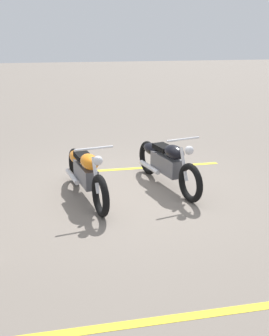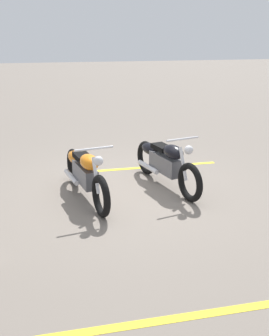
{
  "view_description": "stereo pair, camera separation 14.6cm",
  "coord_description": "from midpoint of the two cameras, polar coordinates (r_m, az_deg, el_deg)",
  "views": [
    {
      "loc": [
        6.89,
        -1.13,
        2.79
      ],
      "look_at": [
        0.65,
        0.0,
        0.65
      ],
      "focal_mm": 44.53,
      "sensor_mm": 36.0,
      "label": 1
    },
    {
      "loc": [
        6.86,
        -1.27,
        2.79
      ],
      "look_at": [
        0.65,
        0.0,
        0.65
      ],
      "focal_mm": 44.53,
      "sensor_mm": 36.0,
      "label": 2
    }
  ],
  "objects": [
    {
      "name": "parking_stripe_near",
      "position": [
        8.75,
        0.69,
        0.06
      ],
      "size": [
        0.19,
        3.2,
        0.01
      ],
      "primitive_type": "cube",
      "rotation": [
        0.0,
        0.0,
        1.59
      ],
      "color": "yellow",
      "rests_on": "ground"
    },
    {
      "name": "motorcycle_dark_foreground",
      "position": [
        7.65,
        3.62,
        0.89
      ],
      "size": [
        2.18,
        0.82,
        1.04
      ],
      "rotation": [
        0.0,
        0.0,
        0.26
      ],
      "color": "black",
      "rests_on": "ground"
    },
    {
      "name": "parking_stripe_mid",
      "position": [
        4.41,
        -0.66,
        -20.62
      ],
      "size": [
        0.19,
        3.2,
        0.01
      ],
      "primitive_type": "cube",
      "rotation": [
        0.0,
        0.0,
        1.59
      ],
      "color": "yellow",
      "rests_on": "ground"
    },
    {
      "name": "ground_plane",
      "position": [
        7.52,
        -1.54,
        -3.16
      ],
      "size": [
        60.0,
        60.0,
        0.0
      ],
      "primitive_type": "plane",
      "color": "slate"
    },
    {
      "name": "motorcycle_bright_foreground",
      "position": [
        7.15,
        -7.42,
        -0.53
      ],
      "size": [
        2.21,
        0.75,
        1.04
      ],
      "rotation": [
        0.0,
        0.0,
        0.21
      ],
      "color": "black",
      "rests_on": "ground"
    }
  ]
}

